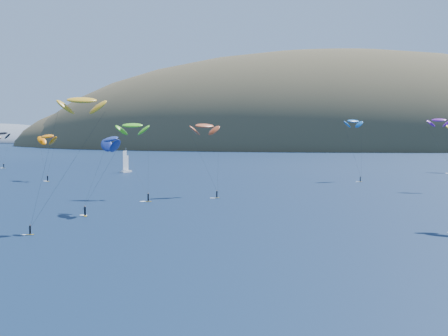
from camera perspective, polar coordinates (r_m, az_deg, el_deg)
name	(u,v)px	position (r m, az deg, el deg)	size (l,w,h in m)	color
island	(347,158)	(612.08, 11.18, 0.89)	(730.00, 300.00, 210.00)	#3D3526
sailboat	(126,170)	(249.45, -8.98, -0.21)	(8.14, 7.01, 9.82)	silver
kitesurfer_1	(47,136)	(217.79, -15.85, 2.79)	(10.32, 11.14, 17.33)	gold
kitesurfer_2	(82,100)	(111.23, -12.89, 6.05)	(10.44, 12.98, 24.35)	gold
kitesurfer_3	(133,126)	(157.97, -8.36, 3.85)	(11.53, 12.02, 20.29)	gold
kitesurfer_4	(353,121)	(212.68, 11.74, 4.21)	(7.75, 9.66, 21.80)	gold
kitesurfer_6	(439,120)	(184.85, 19.07, 4.15)	(9.09, 10.21, 21.42)	gold
kitesurfer_9	(205,126)	(161.53, -1.79, 3.86)	(9.35, 11.16, 20.22)	gold
kitesurfer_10	(111,139)	(130.37, -10.32, 2.59)	(8.17, 12.58, 17.43)	gold
kitesurfer_12	(3,133)	(294.96, -19.57, 2.99)	(8.89, 8.50, 17.53)	gold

